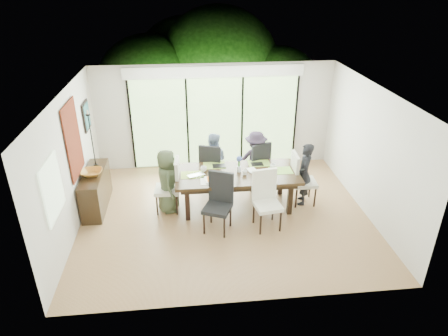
{
  "coord_description": "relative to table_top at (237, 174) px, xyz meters",
  "views": [
    {
      "loc": [
        -0.78,
        -7.14,
        4.69
      ],
      "look_at": [
        0.0,
        0.25,
        1.0
      ],
      "focal_mm": 32.0,
      "sensor_mm": 36.0,
      "label": 1
    }
  ],
  "objects": [
    {
      "name": "candle",
      "position": [
        -3.05,
        0.65,
        1.27
      ],
      "size": [
        0.03,
        0.03,
        0.09
      ],
      "primitive_type": "cylinder",
      "color": "silver",
      "rests_on": "sideboard"
    },
    {
      "name": "rail_top",
      "position": [
        -0.29,
        3.85,
        -0.24
      ],
      "size": [
        6.0,
        0.08,
        0.06
      ],
      "primitive_type": "cube",
      "color": "brown",
      "rests_on": "deck"
    },
    {
      "name": "glass_doors",
      "position": [
        -0.29,
        2.12,
        0.41
      ],
      "size": [
        4.2,
        0.02,
        2.3
      ],
      "primitive_type": "cube",
      "color": "#598C3F",
      "rests_on": "wall_back"
    },
    {
      "name": "person_far_left",
      "position": [
        -0.45,
        0.83,
        -0.08
      ],
      "size": [
        0.73,
        0.54,
        1.41
      ],
      "primitive_type": "imported",
      "rotation": [
        0.0,
        0.0,
        2.93
      ],
      "color": "#6E81A0",
      "rests_on": "floor"
    },
    {
      "name": "placemat_far_r",
      "position": [
        0.55,
        0.4,
        0.04
      ],
      "size": [
        0.48,
        0.35,
        0.01
      ],
      "primitive_type": "cube",
      "color": "olive",
      "rests_on": "table_top"
    },
    {
      "name": "table_leg_fl",
      "position": [
        -1.08,
        -0.43,
        -0.41
      ],
      "size": [
        0.1,
        0.1,
        0.76
      ],
      "primitive_type": "cube",
      "color": "black",
      "rests_on": "floor"
    },
    {
      "name": "platter_snacks",
      "position": [
        -0.55,
        -0.3,
        0.07
      ],
      "size": [
        0.22,
        0.22,
        0.02
      ],
      "primitive_type": "cube",
      "color": "orange",
      "rests_on": "table_top"
    },
    {
      "name": "platter_base",
      "position": [
        -0.55,
        -0.3,
        0.05
      ],
      "size": [
        0.28,
        0.28,
        0.03
      ],
      "primitive_type": "cube",
      "color": "white",
      "rests_on": "table_top"
    },
    {
      "name": "table_leg_br",
      "position": [
        1.08,
        0.43,
        -0.41
      ],
      "size": [
        0.1,
        0.1,
        0.76
      ],
      "primitive_type": "cube",
      "color": "black",
      "rests_on": "floor"
    },
    {
      "name": "mullion_b",
      "position": [
        -0.99,
        2.11,
        0.41
      ],
      "size": [
        0.05,
        0.04,
        2.3
      ],
      "primitive_type": "cube",
      "color": "black",
      "rests_on": "wall_back"
    },
    {
      "name": "wall_back",
      "position": [
        -0.29,
        2.16,
        0.56
      ],
      "size": [
        6.0,
        0.02,
        2.7
      ],
      "primitive_type": "cube",
      "color": "beige",
      "rests_on": "floor"
    },
    {
      "name": "ceiling",
      "position": [
        -0.29,
        -0.35,
        1.92
      ],
      "size": [
        6.0,
        5.0,
        0.01
      ],
      "primitive_type": "cube",
      "color": "white",
      "rests_on": "wall_back"
    },
    {
      "name": "mullion_a",
      "position": [
        -2.39,
        2.11,
        0.41
      ],
      "size": [
        0.05,
        0.04,
        2.3
      ],
      "primitive_type": "cube",
      "color": "black",
      "rests_on": "wall_back"
    },
    {
      "name": "floor",
      "position": [
        -0.29,
        -0.35,
        -0.79
      ],
      "size": [
        6.0,
        5.0,
        0.01
      ],
      "primitive_type": "cube",
      "color": "brown",
      "rests_on": "ground"
    },
    {
      "name": "wall_left",
      "position": [
        -3.3,
        -0.35,
        0.56
      ],
      "size": [
        0.02,
        5.0,
        2.7
      ],
      "primitive_type": "cube",
      "color": "beige",
      "rests_on": "floor"
    },
    {
      "name": "table_leg_bl",
      "position": [
        -1.08,
        0.43,
        -0.41
      ],
      "size": [
        0.1,
        0.1,
        0.76
      ],
      "primitive_type": "cube",
      "color": "black",
      "rests_on": "floor"
    },
    {
      "name": "bowl",
      "position": [
        -3.05,
        0.2,
        0.1
      ],
      "size": [
        0.44,
        0.44,
        0.11
      ],
      "primitive_type": "imported",
      "color": "#9A6621",
      "rests_on": "sideboard"
    },
    {
      "name": "tapestry",
      "position": [
        -3.26,
        0.05,
        0.91
      ],
      "size": [
        0.02,
        1.0,
        1.5
      ],
      "primitive_type": "cube",
      "color": "maroon",
      "rests_on": "wall_left"
    },
    {
      "name": "chair_far_left",
      "position": [
        -0.45,
        0.85,
        -0.19
      ],
      "size": [
        0.65,
        0.65,
        1.21
      ],
      "primitive_type": null,
      "rotation": [
        0.0,
        0.0,
        2.79
      ],
      "color": "black",
      "rests_on": "floor"
    },
    {
      "name": "candlestick_base",
      "position": [
        -3.05,
        0.65,
        0.06
      ],
      "size": [
        0.09,
        0.09,
        0.04
      ],
      "primitive_type": "cylinder",
      "color": "black",
      "rests_on": "sideboard"
    },
    {
      "name": "tablet_far_l",
      "position": [
        -0.35,
        0.35,
        0.05
      ],
      "size": [
        0.28,
        0.2,
        0.01
      ],
      "primitive_type": "cube",
      "color": "black",
      "rests_on": "table_top"
    },
    {
      "name": "candlestick_shaft",
      "position": [
        -3.05,
        0.65,
        0.64
      ],
      "size": [
        0.02,
        0.02,
        1.16
      ],
      "primitive_type": "cylinder",
      "color": "black",
      "rests_on": "sideboard"
    },
    {
      "name": "person_left_end",
      "position": [
        -1.48,
        0.0,
        -0.08
      ],
      "size": [
        0.46,
        0.69,
        1.41
      ],
      "primitive_type": "imported",
      "rotation": [
        0.0,
        0.0,
        1.65
      ],
      "color": "#3D4931",
      "rests_on": "floor"
    },
    {
      "name": "candlestick_pan",
      "position": [
        -3.05,
        0.65,
        1.22
      ],
      "size": [
        0.09,
        0.09,
        0.03
      ],
      "primitive_type": "cylinder",
      "color": "black",
      "rests_on": "sideboard"
    },
    {
      "name": "chair_right_end",
      "position": [
        1.5,
        0.0,
        -0.19
      ],
      "size": [
        0.52,
        0.52,
        1.21
      ],
      "primitive_type": null,
      "rotation": [
        0.0,
        0.0,
        1.55
      ],
      "color": "beige",
      "rests_on": "floor"
    },
    {
      "name": "book",
      "position": [
        0.25,
        0.05,
        0.04
      ],
      "size": [
        0.23,
        0.28,
        0.02
      ],
      "primitive_type": "imported",
      "rotation": [
        0.0,
        0.0,
        0.23
      ],
      "color": "white",
      "rests_on": "table_top"
    },
    {
      "name": "blinds_header",
      "position": [
        -0.29,
        2.11,
        1.71
      ],
      "size": [
        4.4,
        0.06,
        0.28
      ],
      "primitive_type": "cube",
      "color": "white",
      "rests_on": "wall_back"
    },
    {
      "name": "hyacinth_stems",
      "position": [
        0.05,
        0.05,
        0.23
      ],
      "size": [
        0.04,
        0.04,
        0.18
      ],
      "primitive_type": "cylinder",
      "color": "#337226",
      "rests_on": "table_top"
    },
    {
      "name": "mullion_c",
      "position": [
        0.41,
        2.11,
        0.41
      ],
      "size": [
        0.05,
        0.04,
        2.3
      ],
      "primitive_type": "cube",
      "color": "black",
      "rests_on": "wall_back"
    },
    {
      "name": "foliage_mid",
      "position": [
        0.11,
        5.45,
        1.01
      ],
      "size": [
        4.0,
        4.0,
        4.0
      ],
      "primitive_type": "sphere",
      "color": "#14380F",
      "rests_on": "ground"
    },
    {
      "name": "hyacinth_blooms",
      "position": [
        0.05,
        0.05,
        0.34
      ],
      "size": [
        0.12,
        0.12,
        0.12
      ],
      "primitive_type": "sphere",
      "color": "#4961B6",
      "rests_on": "table_top"
    },
    {
      "name": "wall_right",
      "position": [
        2.72,
        -0.35,
        0.56
      ],
      "size": [
        0.02,
        5.0,
        2.7
      ],
      "primitive_type": "cube",
      "color": "silver",
      "rests_on": "floor"
    },
    {
      "name": "person_right_end",
      "position": [
        1.48,
        0.0,
        -0.08
      ],
      "size": [
        0.56,
        0.74,
        1.41
      ],
      "primitive_type": "imported",
      "rotation": [
        0.0,
        0.0,
        -1.8
      ],
      "color": "black",
      "rests_on": "floor"
    },
    {
      "name": "art_frame",
      "position": [
        -3.26,
        1.35,
        0.96
      ],
      "size": [
        0.03,
        0.55,
        0.65
      ],
      "primitive_type": "cube",
      "color": "black",
      "rests_on": "wall_left"
    },
    {
      "name": "deck",
      "position": [
        -0.29,
        3.05,
        -0.84
      ],
      "size": [
        6.0,
        1.8,
        0.1
      ],
      "primitive_type": "cube",
      "color": "#513C22",
      "rests_on": "ground"
    },
    {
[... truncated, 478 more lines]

